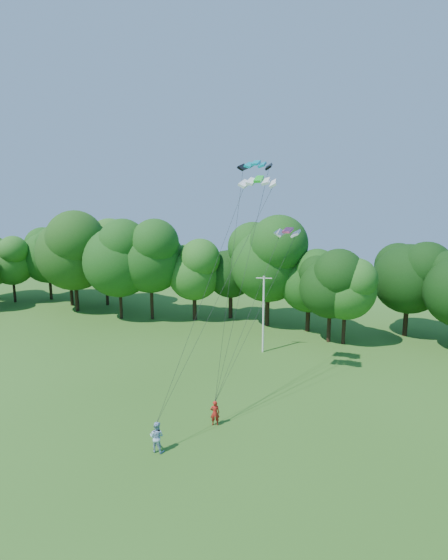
% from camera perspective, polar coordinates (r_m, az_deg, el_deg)
% --- Properties ---
extents(utility_pole, '(1.53, 0.35, 7.69)m').
position_cam_1_polar(utility_pole, '(43.13, 5.17, -4.37)').
color(utility_pole, silver).
rests_on(utility_pole, ground).
extents(kite_flyer_left, '(0.75, 0.64, 1.74)m').
position_cam_1_polar(kite_flyer_left, '(30.75, -1.19, -16.96)').
color(kite_flyer_left, red).
rests_on(kite_flyer_left, ground).
extents(kite_flyer_right, '(0.96, 0.76, 1.92)m').
position_cam_1_polar(kite_flyer_right, '(28.25, -8.78, -19.58)').
color(kite_flyer_right, '#9FBDDD').
rests_on(kite_flyer_right, ground).
extents(kite_teal, '(2.52, 1.19, 0.47)m').
position_cam_1_polar(kite_teal, '(33.74, 4.18, 15.01)').
color(kite_teal, '#058FA5').
rests_on(kite_teal, ground).
extents(kite_green, '(2.70, 1.34, 0.56)m').
position_cam_1_polar(kite_green, '(32.11, 4.55, 13.00)').
color(kite_green, green).
rests_on(kite_green, ground).
extents(kite_pink, '(2.15, 1.26, 0.43)m').
position_cam_1_polar(kite_pink, '(35.96, 8.34, 6.45)').
color(kite_pink, '#FF468D').
rests_on(kite_pink, ground).
extents(tree_back_west, '(10.69, 10.69, 15.55)m').
position_cam_1_polar(tree_back_west, '(61.20, -19.11, 5.02)').
color(tree_back_west, '#362015').
rests_on(tree_back_west, ground).
extents(tree_back_center, '(7.16, 7.16, 10.42)m').
position_cam_1_polar(tree_back_center, '(46.77, 13.80, -0.26)').
color(tree_back_center, black).
rests_on(tree_back_center, ground).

